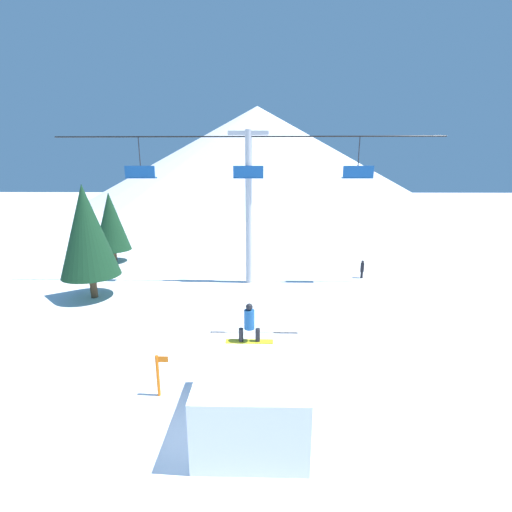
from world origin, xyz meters
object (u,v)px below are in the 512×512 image
Objects in this scene: snowboarder at (249,324)px; trail_marker at (158,374)px; pine_tree_near at (87,231)px; distant_skier at (362,269)px; snow_ramp at (252,393)px.

trail_marker is (-2.89, 0.01, -1.78)m from snowboarder.
trail_marker is (6.35, -8.69, -3.06)m from pine_tree_near.
snowboarder reaches higher than distant_skier.
snowboarder reaches higher than snow_ramp.
trail_marker is 1.15× the size of distant_skier.
snowboarder reaches higher than trail_marker.
distant_skier is at bearing 51.93° from trail_marker.
snow_ramp is at bearing -116.59° from distant_skier.
trail_marker reaches higher than distant_skier.
snowboarder is (-0.12, 1.14, 1.57)m from snow_ramp.
snowboarder is at bearing -43.24° from pine_tree_near.
snow_ramp is 2.97× the size of distant_skier.
snowboarder is at bearing 95.84° from snow_ramp.
pine_tree_near reaches higher than trail_marker.
pine_tree_near is at bearing 133.58° from snow_ramp.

